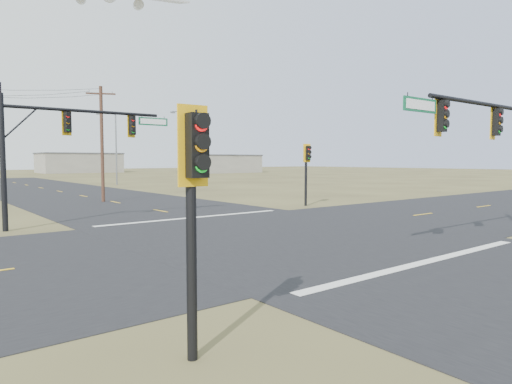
# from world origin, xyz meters

# --- Properties ---
(ground) EXTENTS (320.00, 320.00, 0.00)m
(ground) POSITION_xyz_m (0.00, 0.00, 0.00)
(ground) COLOR olive
(ground) RESTS_ON ground
(road_ew) EXTENTS (160.00, 14.00, 0.02)m
(road_ew) POSITION_xyz_m (0.00, 0.00, 0.01)
(road_ew) COLOR black
(road_ew) RESTS_ON ground
(road_ns) EXTENTS (14.00, 160.00, 0.02)m
(road_ns) POSITION_xyz_m (0.00, 0.00, 0.01)
(road_ns) COLOR black
(road_ns) RESTS_ON ground
(stop_bar_near) EXTENTS (12.00, 0.40, 0.01)m
(stop_bar_near) POSITION_xyz_m (0.00, -7.50, 0.03)
(stop_bar_near) COLOR silver
(stop_bar_near) RESTS_ON road_ns
(stop_bar_far) EXTENTS (12.00, 0.40, 0.01)m
(stop_bar_far) POSITION_xyz_m (0.00, 7.50, 0.03)
(stop_bar_far) COLOR silver
(stop_bar_far) RESTS_ON road_ns
(mast_arm_near) EXTENTS (10.32, 0.47, 6.13)m
(mast_arm_near) POSITION_xyz_m (4.66, -7.50, 4.48)
(mast_arm_near) COLOR black
(mast_arm_near) RESTS_ON ground
(mast_arm_far) EXTENTS (8.83, 0.57, 6.59)m
(mast_arm_far) POSITION_xyz_m (-6.66, 8.79, 4.78)
(mast_arm_far) COLOR black
(mast_arm_far) RESTS_ON ground
(pedestal_signal_ne) EXTENTS (0.67, 0.59, 4.64)m
(pedestal_signal_ne) POSITION_xyz_m (10.14, 8.39, 3.35)
(pedestal_signal_ne) COLOR black
(pedestal_signal_ne) RESTS_ON ground
(pedestal_signal_sw) EXTENTS (0.57, 0.50, 4.36)m
(pedestal_signal_sw) POSITION_xyz_m (-9.91, -9.25, 3.19)
(pedestal_signal_sw) COLOR black
(pedestal_signal_sw) RESTS_ON ground
(utility_pole_near) EXTENTS (2.15, 0.99, 9.34)m
(utility_pole_near) POSITION_xyz_m (-0.61, 21.03, 4.86)
(utility_pole_near) COLOR #4B2E20
(utility_pole_near) RESTS_ON ground
(streetlight_a) EXTENTS (2.45, 0.26, 8.80)m
(streetlight_a) POSITION_xyz_m (11.64, 28.41, 4.94)
(streetlight_a) COLOR slate
(streetlight_a) RESTS_ON ground
(streetlight_b) EXTENTS (2.74, 0.28, 9.83)m
(streetlight_b) POSITION_xyz_m (9.82, 45.36, 5.52)
(streetlight_b) COLOR slate
(streetlight_b) RESTS_ON ground
(bare_tree_c) EXTENTS (3.59, 3.59, 6.77)m
(bare_tree_c) POSITION_xyz_m (15.97, 37.11, 5.31)
(bare_tree_c) COLOR black
(bare_tree_c) RESTS_ON ground
(bare_tree_d) EXTENTS (3.50, 3.50, 7.61)m
(bare_tree_d) POSITION_xyz_m (21.30, 43.65, 6.12)
(bare_tree_d) COLOR black
(bare_tree_d) RESTS_ON ground
(warehouse_mid) EXTENTS (20.00, 12.00, 5.00)m
(warehouse_mid) POSITION_xyz_m (25.00, 110.00, 2.50)
(warehouse_mid) COLOR gray
(warehouse_mid) RESTS_ON ground
(warehouse_right) EXTENTS (18.00, 10.00, 4.50)m
(warehouse_right) POSITION_xyz_m (55.00, 85.00, 2.25)
(warehouse_right) COLOR gray
(warehouse_right) RESTS_ON ground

